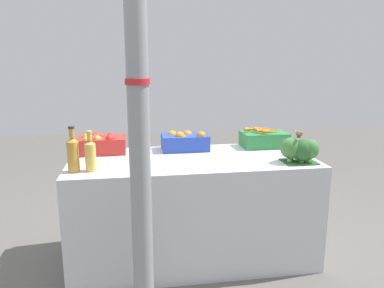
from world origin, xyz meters
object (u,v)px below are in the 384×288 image
Objects in this scene: apple_crate at (100,143)px; broccoli_pile at (298,150)px; carrot_crate at (264,139)px; support_pole at (138,106)px; orange_crate at (185,141)px; juice_bottle_golden at (90,155)px; sparrow_bird at (299,134)px; juice_bottle_amber at (73,153)px.

broccoli_pile is at bearing -20.21° from apple_crate.
carrot_crate is 1.41× the size of broccoli_pile.
apple_crate is (-0.27, 0.92, -0.38)m from support_pole.
apple_crate is at bearing 106.72° from support_pole.
juice_bottle_golden is (-0.66, -0.47, 0.04)m from orange_crate.
support_pole is at bearing -137.45° from carrot_crate.
sparrow_bird is (0.06, -0.49, 0.13)m from carrot_crate.
apple_crate is 2.59× the size of sparrow_bird.
juice_bottle_amber is (-0.40, 0.44, -0.34)m from support_pole.
juice_bottle_amber is (-0.76, -0.47, 0.05)m from orange_crate.
juice_bottle_amber reaches higher than sparrow_bird.
broccoli_pile is at bearing 5.96° from sparrow_bird.
sparrow_bird is at bearing -82.52° from carrot_crate.
broccoli_pile is 1.46m from juice_bottle_amber.
orange_crate is 0.86m from sparrow_bird.
juice_bottle_golden is (-1.29, -0.47, 0.04)m from carrot_crate.
sparrow_bird reaches higher than carrot_crate.
apple_crate is at bearing 159.79° from broccoli_pile.
sparrow_bird is (1.46, -0.01, 0.08)m from juice_bottle_amber.
juice_bottle_amber is at bearing 179.27° from broccoli_pile.
support_pole is at bearing -62.69° from sparrow_bird.
apple_crate is 1.43m from sparrow_bird.
orange_crate is at bearing -119.38° from sparrow_bird.
juice_bottle_golden reaches higher than apple_crate.
carrot_crate is 1.38m from juice_bottle_golden.
apple_crate is 0.49m from juice_bottle_amber.
apple_crate is 0.47m from juice_bottle_golden.
support_pole is 1.03m from apple_crate.
carrot_crate is 1.39× the size of juice_bottle_golden.
juice_bottle_golden is at bearing -85.27° from sparrow_bird.
support_pole reaches higher than carrot_crate.
carrot_crate is at bearing -167.18° from sparrow_bird.
support_pole reaches higher than juice_bottle_amber.
sparrow_bird is (0.70, -0.49, 0.13)m from orange_crate.
sparrow_bird is at bearing 21.97° from support_pole.
broccoli_pile is at bearing 21.78° from support_pole.
orange_crate is 1.41× the size of broccoli_pile.
juice_bottle_golden is at bearing 123.75° from support_pole.
orange_crate is at bearing 31.79° from juice_bottle_amber.
juice_bottle_amber is at bearing -148.21° from orange_crate.
juice_bottle_golden is (0.10, 0.00, -0.01)m from juice_bottle_amber.
juice_bottle_amber reaches higher than orange_crate.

